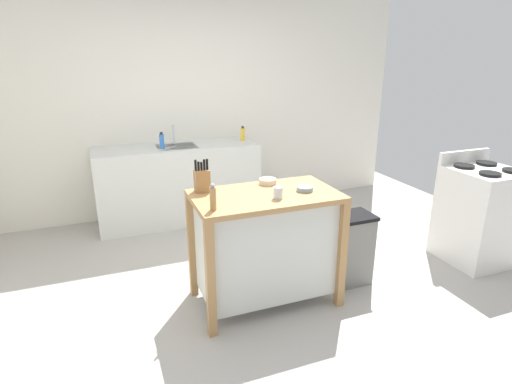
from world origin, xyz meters
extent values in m
plane|color=#ADA8A0|center=(0.00, 0.00, 0.00)|extent=(6.46, 6.46, 0.00)
cube|color=silver|center=(0.00, 2.18, 1.30)|extent=(5.46, 0.10, 2.60)
cube|color=#AD7F4C|center=(0.01, -0.13, 0.90)|extent=(1.10, 0.63, 0.04)
cube|color=silver|center=(0.01, -0.13, 0.49)|extent=(1.00, 0.53, 0.78)
cube|color=#AD7F4C|center=(-0.51, -0.42, 0.44)|extent=(0.06, 0.06, 0.88)
cube|color=#AD7F4C|center=(0.53, -0.42, 0.44)|extent=(0.06, 0.06, 0.88)
cube|color=#AD7F4C|center=(-0.51, 0.15, 0.44)|extent=(0.06, 0.06, 0.88)
cube|color=#AD7F4C|center=(0.53, 0.15, 0.44)|extent=(0.06, 0.06, 0.88)
cube|color=#9E7042|center=(-0.42, 0.08, 1.00)|extent=(0.11, 0.09, 0.17)
cylinder|color=black|center=(-0.46, 0.08, 1.13)|extent=(0.02, 0.02, 0.08)
cylinder|color=black|center=(-0.44, 0.08, 1.12)|extent=(0.02, 0.02, 0.07)
cylinder|color=black|center=(-0.42, 0.08, 1.12)|extent=(0.02, 0.02, 0.06)
cylinder|color=black|center=(-0.40, 0.08, 1.13)|extent=(0.02, 0.02, 0.08)
cylinder|color=black|center=(-0.38, 0.08, 1.13)|extent=(0.02, 0.02, 0.08)
cylinder|color=gray|center=(0.32, -0.18, 0.93)|extent=(0.13, 0.13, 0.04)
cylinder|color=#49555B|center=(0.32, -0.18, 0.95)|extent=(0.10, 0.10, 0.01)
cylinder|color=beige|center=(0.12, 0.09, 0.94)|extent=(0.14, 0.14, 0.04)
cylinder|color=gray|center=(0.12, 0.09, 0.96)|extent=(0.12, 0.12, 0.01)
cylinder|color=silver|center=(0.05, -0.27, 0.96)|extent=(0.07, 0.07, 0.09)
cylinder|color=#AD7F4C|center=(-0.45, -0.32, 1.00)|extent=(0.04, 0.04, 0.16)
sphere|color=#99999E|center=(-0.45, -0.32, 1.09)|extent=(0.03, 0.03, 0.03)
cube|color=slate|center=(0.80, -0.13, 0.30)|extent=(0.34, 0.26, 0.60)
cube|color=black|center=(0.80, -0.13, 0.61)|extent=(0.36, 0.28, 0.03)
cube|color=silver|center=(-0.29, 1.83, 0.45)|extent=(1.86, 0.60, 0.91)
cube|color=silver|center=(-0.29, 1.81, 0.89)|extent=(0.44, 0.36, 0.03)
cylinder|color=#B7BCC1|center=(-0.29, 1.97, 1.02)|extent=(0.02, 0.02, 0.22)
cylinder|color=yellow|center=(0.51, 1.82, 0.99)|extent=(0.05, 0.05, 0.16)
cylinder|color=black|center=(0.51, 1.82, 1.08)|extent=(0.03, 0.03, 0.02)
cylinder|color=blue|center=(-0.46, 1.74, 0.99)|extent=(0.05, 0.05, 0.16)
cylinder|color=black|center=(-0.46, 1.74, 1.08)|extent=(0.03, 0.03, 0.02)
cube|color=white|center=(2.18, -0.21, 0.45)|extent=(0.60, 0.60, 0.91)
cube|color=white|center=(2.18, 0.07, 0.97)|extent=(0.60, 0.04, 0.12)
cylinder|color=black|center=(2.04, -0.35, 0.92)|extent=(0.18, 0.18, 0.02)
cylinder|color=black|center=(2.04, -0.07, 0.92)|extent=(0.18, 0.18, 0.02)
cylinder|color=black|center=(2.32, -0.07, 0.92)|extent=(0.18, 0.18, 0.02)
camera|label=1|loc=(-1.12, -2.86, 1.92)|focal=29.11mm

